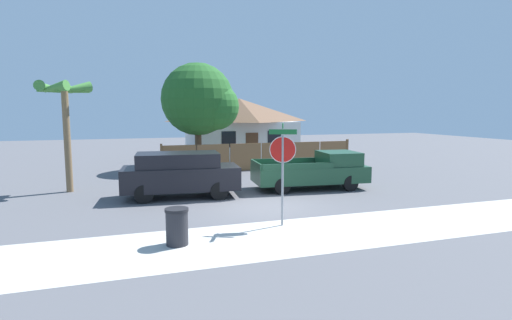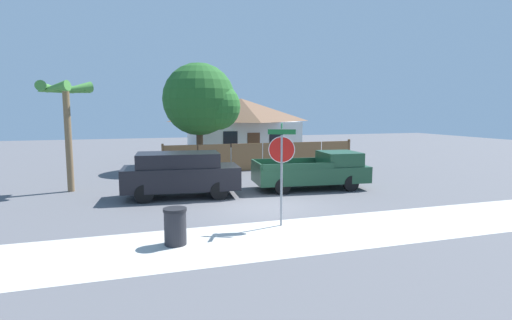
% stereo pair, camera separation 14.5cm
% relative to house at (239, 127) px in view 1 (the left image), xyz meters
% --- Properties ---
extents(ground_plane, '(80.00, 80.00, 0.00)m').
position_rel_house_xyz_m(ground_plane, '(-3.60, -15.93, -2.31)').
color(ground_plane, '#56565B').
extents(sidewalk_strip, '(36.00, 3.20, 0.01)m').
position_rel_house_xyz_m(sidewalk_strip, '(-3.60, -19.53, -2.30)').
color(sidewalk_strip, beige).
rests_on(sidewalk_strip, ground).
extents(wooden_fence, '(11.73, 0.12, 1.71)m').
position_rel_house_xyz_m(wooden_fence, '(-0.70, -7.24, -1.50)').
color(wooden_fence, brown).
rests_on(wooden_fence, ground).
extents(house, '(7.98, 6.90, 4.45)m').
position_rel_house_xyz_m(house, '(0.00, 0.00, 0.00)').
color(house, white).
rests_on(house, ground).
extents(oak_tree, '(4.53, 4.31, 6.35)m').
position_rel_house_xyz_m(oak_tree, '(-3.96, -5.70, 1.78)').
color(oak_tree, brown).
rests_on(oak_tree, ground).
extents(palm_tree, '(2.36, 2.55, 4.73)m').
position_rel_house_xyz_m(palm_tree, '(-10.74, -10.79, 1.73)').
color(palm_tree, brown).
rests_on(palm_tree, ground).
extents(red_suv, '(4.78, 2.33, 1.82)m').
position_rel_house_xyz_m(red_suv, '(-6.30, -13.44, -1.32)').
color(red_suv, black).
rests_on(red_suv, ground).
extents(orange_pickup, '(5.20, 2.50, 1.65)m').
position_rel_house_xyz_m(orange_pickup, '(-0.30, -13.46, -1.50)').
color(orange_pickup, '#1E472D').
rests_on(orange_pickup, ground).
extents(stop_sign, '(0.77, 0.70, 3.12)m').
position_rel_house_xyz_m(stop_sign, '(-3.90, -18.48, -0.20)').
color(stop_sign, gray).
rests_on(stop_sign, ground).
extents(trash_bin, '(0.62, 0.62, 0.98)m').
position_rel_house_xyz_m(trash_bin, '(-7.18, -19.28, -1.81)').
color(trash_bin, '#28282D').
rests_on(trash_bin, ground).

